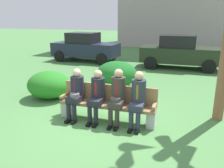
{
  "coord_description": "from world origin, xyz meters",
  "views": [
    {
      "loc": [
        1.89,
        -5.03,
        2.52
      ],
      "look_at": [
        0.11,
        0.43,
        0.85
      ],
      "focal_mm": 36.7,
      "sensor_mm": 36.0,
      "label": 1
    }
  ],
  "objects_px": {
    "shrub_mid_lawn": "(117,74)",
    "seated_man_centerleft": "(97,93)",
    "seated_man_leftmost": "(76,91)",
    "shrub_near_bench": "(49,85)",
    "seated_man_centerright": "(117,94)",
    "seated_man_rightmost": "(138,97)",
    "parked_car_near": "(85,47)",
    "parked_car_far": "(180,52)",
    "park_bench": "(108,103)"
  },
  "relations": [
    {
      "from": "shrub_mid_lawn",
      "to": "seated_man_centerright",
      "type": "bearing_deg",
      "value": -72.86
    },
    {
      "from": "seated_man_centerleft",
      "to": "shrub_near_bench",
      "type": "xyz_separation_m",
      "value": [
        -2.1,
        1.11,
        -0.28
      ]
    },
    {
      "from": "park_bench",
      "to": "shrub_mid_lawn",
      "type": "height_order",
      "value": "shrub_mid_lawn"
    },
    {
      "from": "seated_man_centerright",
      "to": "seated_man_rightmost",
      "type": "distance_m",
      "value": 0.5
    },
    {
      "from": "seated_man_centerright",
      "to": "seated_man_rightmost",
      "type": "height_order",
      "value": "seated_man_centerright"
    },
    {
      "from": "seated_man_centerright",
      "to": "parked_car_near",
      "type": "xyz_separation_m",
      "value": [
        -4.26,
        7.5,
        0.09
      ]
    },
    {
      "from": "shrub_mid_lawn",
      "to": "parked_car_near",
      "type": "distance_m",
      "value": 5.56
    },
    {
      "from": "shrub_near_bench",
      "to": "shrub_mid_lawn",
      "type": "relative_size",
      "value": 0.92
    },
    {
      "from": "seated_man_leftmost",
      "to": "seated_man_centerleft",
      "type": "distance_m",
      "value": 0.57
    },
    {
      "from": "seated_man_leftmost",
      "to": "seated_man_centerright",
      "type": "bearing_deg",
      "value": 0.35
    },
    {
      "from": "shrub_near_bench",
      "to": "parked_car_far",
      "type": "bearing_deg",
      "value": 57.74
    },
    {
      "from": "park_bench",
      "to": "seated_man_centerright",
      "type": "xyz_separation_m",
      "value": [
        0.29,
        -0.13,
        0.31
      ]
    },
    {
      "from": "seated_man_rightmost",
      "to": "shrub_near_bench",
      "type": "distance_m",
      "value": 3.33
    },
    {
      "from": "seated_man_centerleft",
      "to": "seated_man_centerright",
      "type": "bearing_deg",
      "value": -0.0
    },
    {
      "from": "seated_man_rightmost",
      "to": "seated_man_centerleft",
      "type": "bearing_deg",
      "value": -179.82
    },
    {
      "from": "seated_man_leftmost",
      "to": "parked_car_near",
      "type": "xyz_separation_m",
      "value": [
        -3.16,
        7.51,
        0.12
      ]
    },
    {
      "from": "seated_man_centerright",
      "to": "parked_car_near",
      "type": "relative_size",
      "value": 0.34
    },
    {
      "from": "seated_man_centerright",
      "to": "park_bench",
      "type": "bearing_deg",
      "value": 155.62
    },
    {
      "from": "shrub_mid_lawn",
      "to": "parked_car_near",
      "type": "xyz_separation_m",
      "value": [
        -3.32,
        4.45,
        0.36
      ]
    },
    {
      "from": "seated_man_centerright",
      "to": "shrub_near_bench",
      "type": "relative_size",
      "value": 0.96
    },
    {
      "from": "seated_man_centerright",
      "to": "parked_car_far",
      "type": "bearing_deg",
      "value": 80.74
    },
    {
      "from": "park_bench",
      "to": "seated_man_centerright",
      "type": "bearing_deg",
      "value": -24.38
    },
    {
      "from": "seated_man_leftmost",
      "to": "parked_car_far",
      "type": "bearing_deg",
      "value": 72.36
    },
    {
      "from": "shrub_mid_lawn",
      "to": "seated_man_centerleft",
      "type": "bearing_deg",
      "value": -82.34
    },
    {
      "from": "seated_man_centerleft",
      "to": "shrub_mid_lawn",
      "type": "distance_m",
      "value": 3.09
    },
    {
      "from": "seated_man_leftmost",
      "to": "seated_man_rightmost",
      "type": "relative_size",
      "value": 0.97
    },
    {
      "from": "parked_car_near",
      "to": "parked_car_far",
      "type": "distance_m",
      "value": 5.43
    },
    {
      "from": "shrub_near_bench",
      "to": "parked_car_near",
      "type": "height_order",
      "value": "parked_car_near"
    },
    {
      "from": "seated_man_centerright",
      "to": "parked_car_far",
      "type": "distance_m",
      "value": 7.21
    },
    {
      "from": "seated_man_centerright",
      "to": "parked_car_near",
      "type": "distance_m",
      "value": 8.63
    },
    {
      "from": "seated_man_rightmost",
      "to": "parked_car_far",
      "type": "distance_m",
      "value": 7.14
    },
    {
      "from": "park_bench",
      "to": "seated_man_centerright",
      "type": "height_order",
      "value": "seated_man_centerright"
    },
    {
      "from": "seated_man_rightmost",
      "to": "parked_car_far",
      "type": "relative_size",
      "value": 0.34
    },
    {
      "from": "park_bench",
      "to": "parked_car_near",
      "type": "relative_size",
      "value": 0.61
    },
    {
      "from": "seated_man_rightmost",
      "to": "shrub_near_bench",
      "type": "xyz_separation_m",
      "value": [
        -3.13,
        1.1,
        -0.3
      ]
    },
    {
      "from": "seated_man_centerright",
      "to": "parked_car_near",
      "type": "height_order",
      "value": "parked_car_near"
    },
    {
      "from": "seated_man_leftmost",
      "to": "shrub_mid_lawn",
      "type": "height_order",
      "value": "seated_man_leftmost"
    },
    {
      "from": "park_bench",
      "to": "seated_man_centerleft",
      "type": "distance_m",
      "value": 0.39
    },
    {
      "from": "park_bench",
      "to": "parked_car_near",
      "type": "distance_m",
      "value": 8.38
    },
    {
      "from": "seated_man_leftmost",
      "to": "shrub_near_bench",
      "type": "xyz_separation_m",
      "value": [
        -1.53,
        1.11,
        -0.28
      ]
    },
    {
      "from": "seated_man_rightmost",
      "to": "shrub_mid_lawn",
      "type": "bearing_deg",
      "value": 115.26
    },
    {
      "from": "seated_man_leftmost",
      "to": "seated_man_centerleft",
      "type": "bearing_deg",
      "value": 0.67
    },
    {
      "from": "park_bench",
      "to": "seated_man_centerright",
      "type": "relative_size",
      "value": 1.81
    },
    {
      "from": "shrub_near_bench",
      "to": "parked_car_near",
      "type": "bearing_deg",
      "value": 104.31
    },
    {
      "from": "shrub_near_bench",
      "to": "shrub_mid_lawn",
      "type": "xyz_separation_m",
      "value": [
        1.69,
        1.94,
        0.04
      ]
    },
    {
      "from": "parked_car_far",
      "to": "shrub_mid_lawn",
      "type": "bearing_deg",
      "value": -117.35
    },
    {
      "from": "seated_man_centerleft",
      "to": "shrub_near_bench",
      "type": "relative_size",
      "value": 0.92
    },
    {
      "from": "seated_man_leftmost",
      "to": "seated_man_rightmost",
      "type": "height_order",
      "value": "seated_man_rightmost"
    },
    {
      "from": "seated_man_centerright",
      "to": "shrub_near_bench",
      "type": "height_order",
      "value": "seated_man_centerright"
    },
    {
      "from": "seated_man_leftmost",
      "to": "shrub_near_bench",
      "type": "distance_m",
      "value": 1.91
    }
  ]
}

